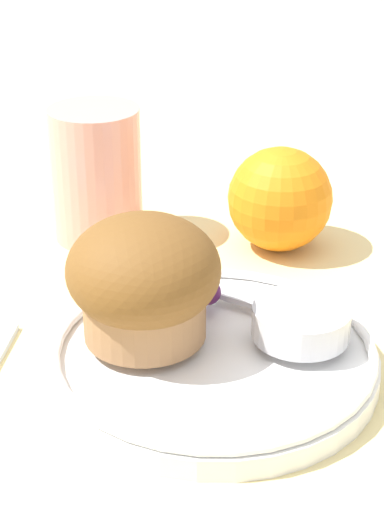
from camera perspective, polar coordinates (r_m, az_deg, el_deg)
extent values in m
plane|color=beige|center=(0.55, -0.15, -5.83)|extent=(3.00, 3.00, 0.00)
cylinder|color=white|center=(0.52, 1.46, -7.05)|extent=(0.20, 0.20, 0.01)
torus|color=white|center=(0.51, 1.47, -6.12)|extent=(0.19, 0.19, 0.01)
cylinder|color=#9E7047|center=(0.51, -3.18, -3.50)|extent=(0.07, 0.07, 0.04)
ellipsoid|color=brown|center=(0.50, -3.25, -0.91)|extent=(0.09, 0.09, 0.06)
cylinder|color=silver|center=(0.52, 7.28, -4.37)|extent=(0.06, 0.06, 0.02)
cylinder|color=white|center=(0.52, 7.33, -3.64)|extent=(0.05, 0.05, 0.00)
sphere|color=#4C194C|center=(0.55, -0.57, -2.33)|extent=(0.02, 0.02, 0.02)
sphere|color=#4C194C|center=(0.55, 1.08, -2.42)|extent=(0.02, 0.02, 0.02)
cube|color=silver|center=(0.56, 2.47, -2.49)|extent=(0.15, 0.08, 0.00)
sphere|color=orange|center=(0.66, 5.89, 3.80)|extent=(0.08, 0.08, 0.08)
cylinder|color=#E5998C|center=(0.67, -6.38, 5.44)|extent=(0.07, 0.07, 0.11)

